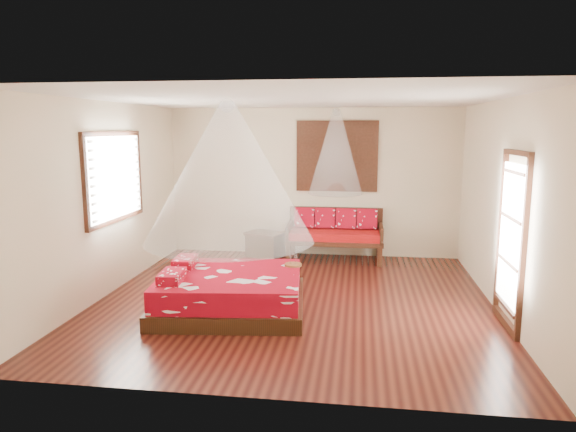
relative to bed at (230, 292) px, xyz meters
name	(u,v)px	position (x,y,z in m)	size (l,w,h in m)	color
room	(294,203)	(0.80, 0.54, 1.15)	(5.54, 5.54, 2.84)	black
bed	(230,292)	(0.00, 0.00, 0.00)	(2.10, 1.94, 0.63)	black
daybed	(335,232)	(1.26, 2.92, 0.27)	(1.75, 0.78, 0.94)	black
storage_chest	(265,244)	(-0.07, 2.99, -0.01)	(0.80, 0.70, 0.46)	black
shutter_panel	(337,156)	(1.26, 3.25, 1.65)	(1.52, 0.06, 1.32)	black
window_left	(115,177)	(-1.91, 0.74, 1.45)	(0.10, 1.74, 1.34)	black
glazed_door	(511,241)	(3.52, -0.06, 0.82)	(0.08, 1.02, 2.16)	black
wine_tray	(293,262)	(0.79, 0.52, 0.30)	(0.24, 0.24, 0.20)	brown
mosquito_net_main	(229,173)	(0.02, 0.00, 1.60)	(2.22, 2.22, 1.80)	white
mosquito_net_daybed	(336,152)	(1.26, 2.79, 1.75)	(0.97, 0.97, 1.50)	white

